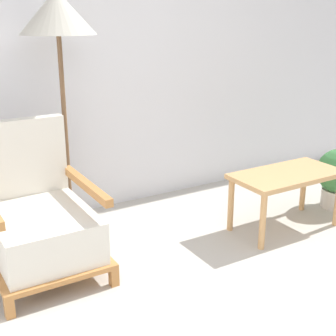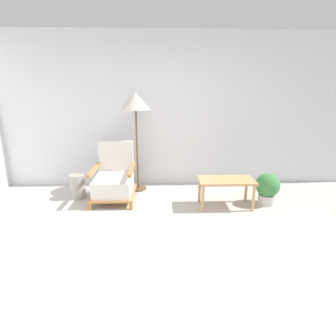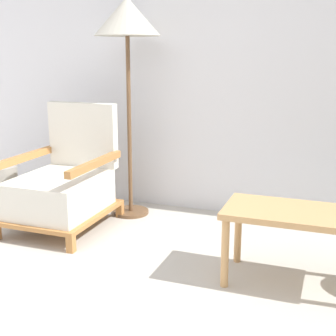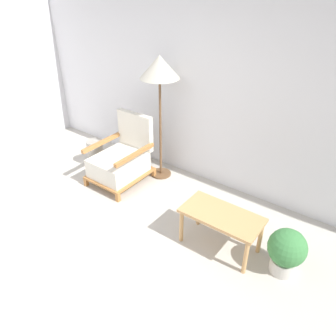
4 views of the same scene
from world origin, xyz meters
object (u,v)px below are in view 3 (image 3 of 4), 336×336
(armchair, at_px, (63,185))
(vase, at_px, (4,190))
(coffee_table, at_px, (299,221))
(floor_lamp, at_px, (127,25))

(armchair, xyz_separation_m, vase, (-0.62, 0.07, -0.12))
(armchair, bearing_deg, coffee_table, -11.05)
(armchair, relative_size, vase, 2.28)
(floor_lamp, height_order, vase, floor_lamp)
(floor_lamp, bearing_deg, coffee_table, -29.14)
(floor_lamp, height_order, coffee_table, floor_lamp)
(coffee_table, distance_m, vase, 2.40)
(floor_lamp, relative_size, coffee_table, 2.04)
(armchair, bearing_deg, floor_lamp, 51.38)
(coffee_table, xyz_separation_m, vase, (-2.36, 0.41, -0.18))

